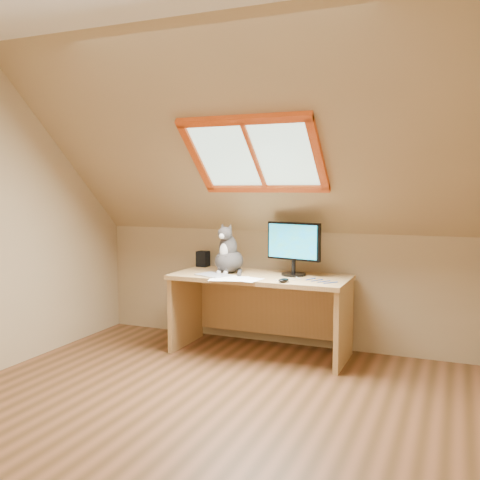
% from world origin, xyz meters
% --- Properties ---
extents(ground, '(3.50, 3.50, 0.00)m').
position_xyz_m(ground, '(0.00, 0.00, 0.00)').
color(ground, brown).
rests_on(ground, ground).
extents(room_shell, '(3.52, 3.52, 2.41)m').
position_xyz_m(room_shell, '(0.00, -0.09, 1.43)').
color(room_shell, tan).
rests_on(room_shell, ground).
extents(desk, '(1.45, 0.64, 0.66)m').
position_xyz_m(desk, '(-0.08, 1.44, 0.45)').
color(desk, tan).
rests_on(desk, ground).
extents(monitor, '(0.47, 0.20, 0.44)m').
position_xyz_m(monitor, '(0.18, 1.46, 0.92)').
color(monitor, black).
rests_on(monitor, desk).
extents(cat, '(0.27, 0.31, 0.43)m').
position_xyz_m(cat, '(-0.37, 1.39, 0.82)').
color(cat, '#46403E').
rests_on(cat, desk).
extents(desk_speaker, '(0.10, 0.10, 0.14)m').
position_xyz_m(desk_speaker, '(-0.73, 1.63, 0.73)').
color(desk_speaker, black).
rests_on(desk_speaker, desk).
extents(graphics_tablet, '(0.31, 0.27, 0.01)m').
position_xyz_m(graphics_tablet, '(-0.42, 1.20, 0.67)').
color(graphics_tablet, '#B2B2B7').
rests_on(graphics_tablet, desk).
extents(mouse, '(0.09, 0.12, 0.03)m').
position_xyz_m(mouse, '(0.21, 1.12, 0.68)').
color(mouse, black).
rests_on(mouse, desk).
extents(papers, '(0.35, 0.30, 0.01)m').
position_xyz_m(papers, '(-0.17, 1.12, 0.67)').
color(papers, white).
rests_on(papers, desk).
extents(cables, '(0.51, 0.26, 0.01)m').
position_xyz_m(cables, '(0.36, 1.26, 0.67)').
color(cables, silver).
rests_on(cables, desk).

